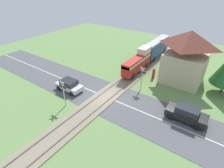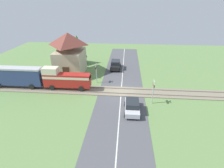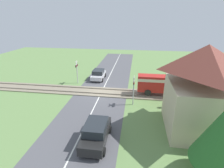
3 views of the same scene
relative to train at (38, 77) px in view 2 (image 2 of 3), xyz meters
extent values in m
plane|color=#66894C|center=(0.00, -12.08, -1.86)|extent=(60.00, 60.00, 0.00)
cube|color=#515156|center=(0.00, -12.08, -1.85)|extent=(48.00, 6.40, 0.02)
cube|color=silver|center=(0.00, -12.08, -1.84)|extent=(48.00, 0.12, 0.00)
cube|color=gray|center=(0.00, -12.08, -1.80)|extent=(2.80, 48.00, 0.12)
cube|color=slate|center=(-0.72, -12.08, -1.68)|extent=(0.10, 48.00, 0.12)
cube|color=slate|center=(0.72, -12.08, -1.68)|extent=(0.10, 48.00, 0.12)
cube|color=red|center=(0.00, -4.30, -0.29)|extent=(1.35, 6.69, 1.90)
cube|color=beige|center=(0.00, -4.30, 0.23)|extent=(1.37, 6.69, 0.36)
cube|color=beige|center=(0.00, -2.03, 1.11)|extent=(1.35, 2.14, 0.90)
cylinder|color=black|center=(-0.72, -6.44, -1.24)|extent=(0.14, 0.76, 0.76)
cylinder|color=black|center=(0.72, -6.44, -1.24)|extent=(0.14, 0.76, 0.76)
cylinder|color=black|center=(-0.72, -2.16, -1.24)|extent=(0.14, 0.76, 0.76)
cylinder|color=black|center=(0.72, -2.16, -1.24)|extent=(0.14, 0.76, 0.76)
cube|color=navy|center=(0.00, 3.35, -0.04)|extent=(1.35, 7.81, 2.40)
cube|color=#BCBCC1|center=(0.00, 3.35, 1.28)|extent=(1.41, 7.81, 0.24)
cylinder|color=black|center=(-0.72, 0.85, -1.24)|extent=(0.14, 0.76, 0.76)
cylinder|color=black|center=(0.72, 0.85, -1.24)|extent=(0.14, 0.76, 0.76)
cylinder|color=black|center=(0.72, 5.85, -1.24)|extent=(0.14, 0.76, 0.76)
cube|color=silver|center=(-4.80, -13.52, -1.28)|extent=(3.65, 1.64, 0.56)
cube|color=#23282D|center=(-4.80, -13.52, -0.70)|extent=(2.01, 1.51, 0.60)
cylinder|color=black|center=(-3.61, -12.70, -1.56)|extent=(0.60, 0.18, 0.60)
cylinder|color=black|center=(-3.61, -14.34, -1.56)|extent=(0.60, 0.18, 0.60)
cylinder|color=black|center=(-5.98, -12.70, -1.56)|extent=(0.60, 0.18, 0.60)
cylinder|color=black|center=(-5.98, -14.34, -1.56)|extent=(0.60, 0.18, 0.60)
cube|color=black|center=(9.13, -10.64, -1.21)|extent=(4.00, 1.69, 0.72)
cube|color=#23282D|center=(9.13, -10.64, -0.53)|extent=(2.20, 1.56, 0.65)
cylinder|color=black|center=(7.83, -11.49, -1.56)|extent=(0.60, 0.18, 0.60)
cylinder|color=black|center=(7.83, -9.80, -1.56)|extent=(0.60, 0.18, 0.60)
cylinder|color=black|center=(10.43, -11.49, -1.56)|extent=(0.60, 0.18, 0.60)
cylinder|color=black|center=(10.43, -9.80, -1.56)|extent=(0.60, 0.18, 0.60)
cylinder|color=#B7B7B7|center=(-2.72, -16.09, -0.30)|extent=(0.12, 0.12, 3.14)
cube|color=black|center=(-2.72, -16.09, 0.71)|extent=(0.90, 0.08, 0.28)
sphere|color=red|center=(-2.99, -16.09, 0.71)|extent=(0.18, 0.18, 0.18)
sphere|color=red|center=(-2.45, -16.09, 0.71)|extent=(0.18, 0.18, 0.18)
cube|color=silver|center=(-2.72, -16.09, 1.02)|extent=(0.72, 0.04, 0.72)
cube|color=silver|center=(-2.72, -16.09, 1.02)|extent=(0.72, 0.04, 0.72)
cylinder|color=#B7B7B7|center=(2.72, -8.07, -0.30)|extent=(0.12, 0.12, 3.14)
cube|color=black|center=(2.72, -8.07, 0.71)|extent=(0.90, 0.08, 0.28)
sphere|color=red|center=(2.99, -8.07, 0.71)|extent=(0.18, 0.18, 0.18)
sphere|color=red|center=(2.45, -8.07, 0.71)|extent=(0.18, 0.18, 0.18)
cube|color=silver|center=(2.72, -8.07, 1.02)|extent=(0.72, 0.04, 0.72)
cube|color=silver|center=(2.72, -8.07, 1.02)|extent=(0.72, 0.04, 0.72)
cube|color=#C6B793|center=(6.37, -2.88, 0.19)|extent=(5.19, 4.61, 4.12)
pyramid|color=brown|center=(6.37, -2.88, 4.25)|extent=(5.61, 4.98, 2.00)
cube|color=#472D1E|center=(3.76, -2.88, -0.81)|extent=(0.06, 1.10, 2.10)
cylinder|color=#B2282D|center=(2.80, -4.24, -1.19)|extent=(0.40, 0.40, 1.36)
sphere|color=tan|center=(2.80, -4.24, -0.38)|extent=(0.25, 0.25, 0.25)
cylinder|color=brown|center=(11.47, -2.91, -1.15)|extent=(0.24, 0.24, 1.43)
cone|color=#286628|center=(11.47, -2.91, 1.72)|extent=(3.60, 3.60, 4.32)
camera|label=1|loc=(10.68, -26.01, 10.66)|focal=28.00mm
camera|label=2|loc=(-22.11, -12.61, 10.16)|focal=28.00mm
camera|label=3|loc=(19.69, -7.91, 7.11)|focal=28.00mm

